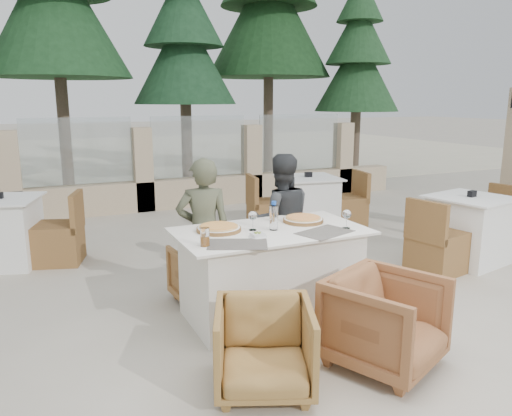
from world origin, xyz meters
name	(u,v)px	position (x,y,z in m)	size (l,w,h in m)	color
ground	(268,321)	(0.00, 0.00, 0.00)	(80.00, 80.00, 0.00)	#B8AF9D
sand_patch	(85,156)	(0.00, 14.00, 0.01)	(30.00, 16.00, 0.01)	beige
perimeter_wall_far	(143,164)	(0.00, 4.80, 0.80)	(10.00, 0.34, 1.60)	#C3AB89
pine_mid_left	(56,27)	(-1.00, 7.50, 3.25)	(2.86, 2.86, 6.50)	#1F4924
pine_centre	(185,68)	(1.50, 7.20, 2.50)	(2.20, 2.20, 5.00)	#1E4627
pine_mid_right	(269,34)	(3.80, 7.80, 3.40)	(2.99, 2.99, 6.80)	#1A3E1C
pine_far_right	(357,82)	(5.50, 6.50, 2.25)	(1.98, 1.98, 4.50)	#204925
dining_table	(271,273)	(0.08, 0.11, 0.39)	(1.60, 0.90, 0.77)	white
placemat_near_left	(238,244)	(-0.34, -0.17, 0.77)	(0.45, 0.30, 0.00)	#5B554E
placemat_near_right	(325,232)	(0.45, -0.15, 0.77)	(0.45, 0.30, 0.00)	#635D55
pizza_left	(219,228)	(-0.34, 0.26, 0.79)	(0.37, 0.37, 0.05)	orange
pizza_right	(303,219)	(0.46, 0.24, 0.79)	(0.36, 0.36, 0.05)	orange
water_bottle	(274,216)	(0.10, 0.10, 0.89)	(0.07, 0.07, 0.25)	silver
wine_glass_centre	(253,220)	(-0.07, 0.17, 0.86)	(0.08, 0.08, 0.18)	white
wine_glass_corner	(347,218)	(0.68, -0.11, 0.86)	(0.08, 0.08, 0.18)	white
beer_glass_left	(205,237)	(-0.58, -0.11, 0.84)	(0.07, 0.07, 0.14)	#C8711C
beer_glass_right	(274,213)	(0.25, 0.40, 0.84)	(0.07, 0.07, 0.14)	orange
olive_dish	(258,235)	(-0.12, -0.05, 0.79)	(0.11, 0.11, 0.04)	silver
armchair_far_left	(206,274)	(-0.33, 0.62, 0.27)	(0.57, 0.59, 0.54)	olive
armchair_far_right	(282,253)	(0.51, 0.74, 0.32)	(0.69, 0.71, 0.65)	#935D35
armchair_near_left	(264,348)	(-0.47, -0.89, 0.29)	(0.62, 0.64, 0.58)	olive
armchair_near_right	(385,322)	(0.44, -0.97, 0.33)	(0.70, 0.72, 0.66)	#955C36
diner_left	(204,232)	(-0.35, 0.62, 0.68)	(0.49, 0.32, 1.35)	#4A4E38
diner_right	(281,221)	(0.49, 0.73, 0.67)	(0.65, 0.51, 1.34)	#343638
bg_table_a	(2,232)	(-2.07, 2.60, 0.39)	(1.64, 0.82, 0.77)	white
bg_table_b	(308,203)	(1.87, 2.53, 0.39)	(1.64, 0.82, 0.77)	white
bg_table_c	(469,230)	(2.80, 0.48, 0.39)	(1.64, 0.82, 0.77)	white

